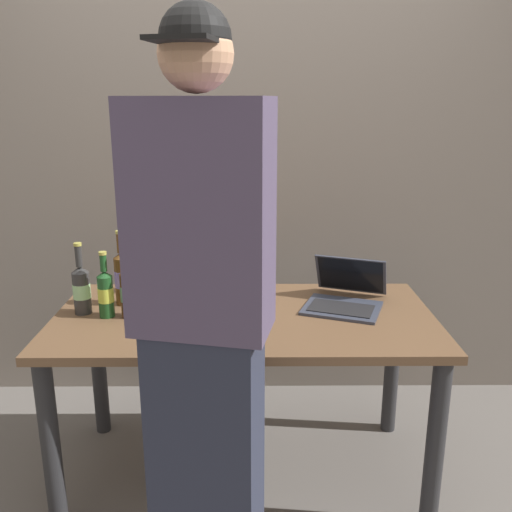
% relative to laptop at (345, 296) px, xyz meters
% --- Properties ---
extents(ground_plane, '(8.00, 8.00, 0.00)m').
position_rel_laptop_xyz_m(ground_plane, '(-0.43, -0.11, -0.79)').
color(ground_plane, slate).
rests_on(ground_plane, ground).
extents(desk, '(1.55, 0.78, 0.75)m').
position_rel_laptop_xyz_m(desk, '(-0.43, -0.11, -0.15)').
color(desk, brown).
rests_on(desk, ground).
extents(laptop, '(0.41, 0.44, 0.19)m').
position_rel_laptop_xyz_m(laptop, '(0.00, 0.00, 0.00)').
color(laptop, '#383D4C').
rests_on(laptop, desk).
extents(beer_bottle_brown, '(0.06, 0.06, 0.30)m').
position_rel_laptop_xyz_m(beer_bottle_brown, '(-0.90, -0.13, 0.07)').
color(beer_bottle_brown, '#472B14').
rests_on(beer_bottle_brown, desk).
extents(beer_bottle_amber, '(0.06, 0.06, 0.27)m').
position_rel_laptop_xyz_m(beer_bottle_amber, '(-0.99, -0.12, 0.06)').
color(beer_bottle_amber, '#1E5123').
rests_on(beer_bottle_amber, desk).
extents(beer_bottle_dark, '(0.07, 0.07, 0.30)m').
position_rel_laptop_xyz_m(beer_bottle_dark, '(-1.09, -0.09, 0.07)').
color(beer_bottle_dark, '#333333').
rests_on(beer_bottle_dark, desk).
extents(beer_bottle_green, '(0.07, 0.07, 0.32)m').
position_rel_laptop_xyz_m(beer_bottle_green, '(-0.95, 0.02, 0.08)').
color(beer_bottle_green, brown).
rests_on(beer_bottle_green, desk).
extents(person_figure, '(0.43, 0.33, 1.84)m').
position_rel_laptop_xyz_m(person_figure, '(-0.54, -0.71, 0.15)').
color(person_figure, '#2D3347').
rests_on(person_figure, ground).
extents(coffee_mug, '(0.11, 0.08, 0.09)m').
position_rel_laptop_xyz_m(coffee_mug, '(-0.92, 0.18, 0.01)').
color(coffee_mug, white).
rests_on(coffee_mug, desk).
extents(back_wall, '(6.00, 0.10, 2.60)m').
position_rel_laptop_xyz_m(back_wall, '(-0.43, 0.70, 0.51)').
color(back_wall, gray).
rests_on(back_wall, ground).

